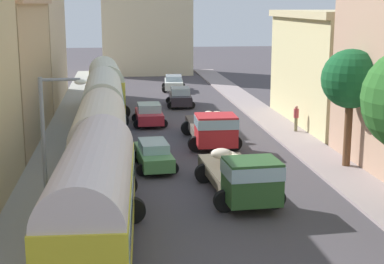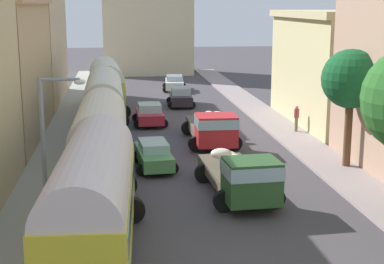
{
  "view_description": "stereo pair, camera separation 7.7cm",
  "coord_description": "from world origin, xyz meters",
  "views": [
    {
      "loc": [
        -3.76,
        -12.12,
        8.3
      ],
      "look_at": [
        0.0,
        16.92,
        1.9
      ],
      "focal_mm": 54.9,
      "sensor_mm": 36.0,
      "label": 1
    },
    {
      "loc": [
        -3.68,
        -12.13,
        8.3
      ],
      "look_at": [
        0.0,
        16.92,
        1.9
      ],
      "focal_mm": 54.9,
      "sensor_mm": 36.0,
      "label": 2
    }
  ],
  "objects": [
    {
      "name": "ground_plane",
      "position": [
        0.0,
        27.0,
        0.0
      ],
      "size": [
        154.0,
        154.0,
        0.0
      ],
      "primitive_type": "plane",
      "color": "#443F44"
    },
    {
      "name": "sidewalk_left",
      "position": [
        -7.25,
        27.0,
        0.07
      ],
      "size": [
        2.5,
        70.0,
        0.14
      ],
      "primitive_type": "cube",
      "color": "#98988E",
      "rests_on": "ground"
    },
    {
      "name": "sidewalk_right",
      "position": [
        7.25,
        27.0,
        0.07
      ],
      "size": [
        2.5,
        70.0,
        0.14
      ],
      "primitive_type": "cube",
      "color": "gray",
      "rests_on": "ground"
    },
    {
      "name": "building_left_3",
      "position": [
        -11.02,
        39.24,
        6.06
      ],
      "size": [
        5.03,
        13.9,
        12.11
      ],
      "color": "#CFB38B",
      "rests_on": "ground"
    },
    {
      "name": "building_right_2",
      "position": [
        11.49,
        27.03,
        3.96
      ],
      "size": [
        6.58,
        12.77,
        7.87
      ],
      "color": "beige",
      "rests_on": "ground"
    },
    {
      "name": "distant_church",
      "position": [
        0.0,
        59.31,
        8.27
      ],
      "size": [
        10.55,
        6.66,
        22.44
      ],
      "color": "beige",
      "rests_on": "ground"
    },
    {
      "name": "parked_bus_0",
      "position": [
        -4.6,
        6.5,
        2.18
      ],
      "size": [
        3.66,
        9.98,
        3.99
      ],
      "color": "yellow",
      "rests_on": "ground"
    },
    {
      "name": "parked_bus_1",
      "position": [
        -4.6,
        15.5,
        2.14
      ],
      "size": [
        3.39,
        8.57,
        3.91
      ],
      "color": "silver",
      "rests_on": "ground"
    },
    {
      "name": "parked_bus_2",
      "position": [
        -4.6,
        24.5,
        2.26
      ],
      "size": [
        3.33,
        9.51,
        4.09
      ],
      "color": "teal",
      "rests_on": "ground"
    },
    {
      "name": "parked_bus_3",
      "position": [
        -4.6,
        33.5,
        2.23
      ],
      "size": [
        3.6,
        8.61,
        4.06
      ],
      "color": "yellow",
      "rests_on": "ground"
    },
    {
      "name": "cargo_truck_0",
      "position": [
        1.46,
        11.58,
        1.14
      ],
      "size": [
        3.26,
        6.89,
        2.2
      ],
      "color": "#294F25",
      "rests_on": "ground"
    },
    {
      "name": "cargo_truck_1",
      "position": [
        1.8,
        21.54,
        1.15
      ],
      "size": [
        3.22,
        7.43,
        2.17
      ],
      "color": "red",
      "rests_on": "ground"
    },
    {
      "name": "car_0",
      "position": [
        1.43,
        35.6,
        0.79
      ],
      "size": [
        2.39,
        4.04,
        1.59
      ],
      "color": "#262128",
      "rests_on": "ground"
    },
    {
      "name": "car_1",
      "position": [
        1.79,
        44.73,
        0.76
      ],
      "size": [
        2.54,
        4.5,
        1.48
      ],
      "color": "silver",
      "rests_on": "ground"
    },
    {
      "name": "car_2",
      "position": [
        -1.96,
        17.19,
        0.72
      ],
      "size": [
        2.34,
        4.37,
        1.41
      ],
      "color": "#518C4B",
      "rests_on": "ground"
    },
    {
      "name": "car_3",
      "position": [
        -1.56,
        28.27,
        0.76
      ],
      "size": [
        2.41,
        3.84,
        1.51
      ],
      "color": "#B52530",
      "rests_on": "ground"
    },
    {
      "name": "pedestrian_0",
      "position": [
        7.82,
        24.31,
        1.07
      ],
      "size": [
        0.45,
        0.45,
        1.85
      ],
      "color": "#77704F",
      "rests_on": "ground"
    },
    {
      "name": "streetlamp_near",
      "position": [
        -6.25,
        9.48,
        3.47
      ],
      "size": [
        1.73,
        0.28,
        5.72
      ],
      "color": "gray",
      "rests_on": "ground"
    },
    {
      "name": "roadside_tree_2",
      "position": [
        7.9,
        15.88,
        4.59
      ],
      "size": [
        2.99,
        2.99,
        6.14
      ],
      "color": "brown",
      "rests_on": "ground"
    }
  ]
}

